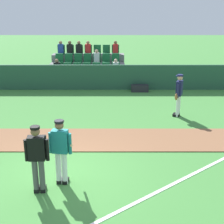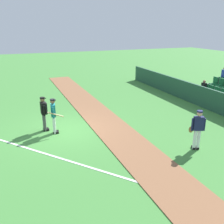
{
  "view_description": "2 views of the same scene",
  "coord_description": "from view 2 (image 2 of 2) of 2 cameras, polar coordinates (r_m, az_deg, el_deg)",
  "views": [
    {
      "loc": [
        1.44,
        -7.96,
        4.51
      ],
      "look_at": [
        1.43,
        2.13,
        1.12
      ],
      "focal_mm": 52.56,
      "sensor_mm": 36.0,
      "label": 1
    },
    {
      "loc": [
        11.91,
        -2.11,
        5.06
      ],
      "look_at": [
        0.9,
        2.34,
        0.99
      ],
      "focal_mm": 40.48,
      "sensor_mm": 36.0,
      "label": 2
    }
  ],
  "objects": [
    {
      "name": "batter_teal_jersey",
      "position": [
        12.57,
        -13.06,
        -0.61
      ],
      "size": [
        0.65,
        0.79,
        1.76
      ],
      "color": "white",
      "rests_on": "ground"
    },
    {
      "name": "dugout_fence",
      "position": [
        17.07,
        21.03,
        2.73
      ],
      "size": [
        20.0,
        0.16,
        1.34
      ],
      "primitive_type": "cube",
      "color": "#234C38",
      "rests_on": "ground"
    },
    {
      "name": "foul_line_chalk",
      "position": [
        10.37,
        -10.43,
        -10.61
      ],
      "size": [
        9.37,
        7.65,
        0.01
      ],
      "primitive_type": "cube",
      "rotation": [
        0.0,
        0.0,
        0.68
      ],
      "color": "white",
      "rests_on": "ground"
    },
    {
      "name": "runner_navy_jersey",
      "position": [
        11.23,
        18.75,
        -3.56
      ],
      "size": [
        0.42,
        0.62,
        1.76
      ],
      "color": "white",
      "rests_on": "ground"
    },
    {
      "name": "ground_plane",
      "position": [
        13.11,
        -11.05,
        -4.17
      ],
      "size": [
        80.0,
        80.0,
        0.0
      ],
      "primitive_type": "plane",
      "color": "#42843A"
    },
    {
      "name": "infield_dirt_path",
      "position": [
        13.71,
        -1.03,
        -2.68
      ],
      "size": [
        28.0,
        1.97,
        0.03
      ],
      "primitive_type": "cube",
      "color": "brown",
      "rests_on": "ground"
    },
    {
      "name": "umpire_home_plate",
      "position": [
        12.99,
        -15.13,
        0.01
      ],
      "size": [
        0.59,
        0.32,
        1.76
      ],
      "color": "#4C4C4C",
      "rests_on": "ground"
    }
  ]
}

